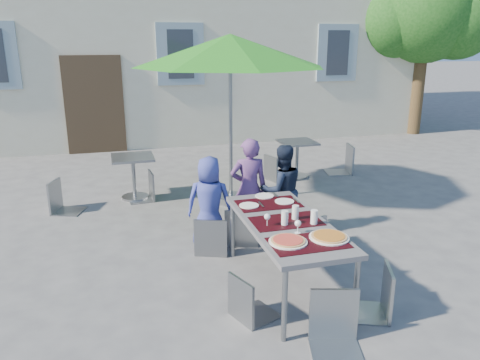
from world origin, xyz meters
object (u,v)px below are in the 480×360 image
object	(u,v)px
pizza_near_left	(288,241)
patio_umbrella	(230,52)
child_1	(249,188)
bg_chair_l_1	(275,153)
chair_1	(241,203)
chair_5	(338,289)
cafe_table_0	(133,171)
cafe_table_1	(297,154)
chair_2	(309,212)
chair_3	(249,272)
bg_chair_r_1	(345,142)
child_0	(210,203)
pizza_near_right	(329,237)
chair_4	(380,263)
dining_table	(286,226)
child_2	(282,190)
bg_chair_r_0	(145,170)
chair_0	(211,213)
bg_chair_l_0	(59,177)

from	to	relation	value
pizza_near_left	patio_umbrella	distance (m)	3.67
child_1	bg_chair_l_1	xyz separation A→B (m)	(1.22, 2.36, -0.14)
chair_1	chair_5	xyz separation A→B (m)	(0.19, -2.24, -0.00)
cafe_table_0	cafe_table_1	world-z (taller)	cafe_table_0
chair_2	chair_3	xyz separation A→B (m)	(-1.14, -1.21, -0.03)
child_1	bg_chair_r_1	bearing A→B (deg)	-131.71
child_0	pizza_near_right	bearing A→B (deg)	131.98
chair_4	chair_5	xyz separation A→B (m)	(-0.61, -0.35, 0.02)
chair_2	bg_chair_l_1	world-z (taller)	bg_chair_l_1
dining_table	chair_3	bearing A→B (deg)	-139.58
bg_chair_l_1	chair_2	bearing A→B (deg)	-102.13
child_1	child_2	size ratio (longest dim) A/B	1.09
bg_chair_r_0	bg_chair_r_1	xyz separation A→B (m)	(3.89, 0.57, 0.11)
chair_2	bg_chair_l_1	xyz separation A→B (m)	(0.65, 3.01, 0.01)
child_0	child_1	xyz separation A→B (m)	(0.56, 0.18, 0.08)
dining_table	chair_4	bearing A→B (deg)	-47.74
chair_0	cafe_table_0	bearing A→B (deg)	107.94
patio_umbrella	cafe_table_0	world-z (taller)	patio_umbrella
bg_chair_l_0	cafe_table_1	bearing A→B (deg)	10.61
chair_0	pizza_near_right	bearing A→B (deg)	-62.52
bg_chair_l_0	bg_chair_r_0	xyz separation A→B (m)	(1.28, 0.23, -0.04)
pizza_near_right	patio_umbrella	bearing A→B (deg)	91.34
child_0	chair_1	world-z (taller)	child_0
child_0	cafe_table_0	world-z (taller)	child_0
dining_table	bg_chair_l_0	world-z (taller)	bg_chair_l_0
chair_4	patio_umbrella	distance (m)	3.99
pizza_near_left	bg_chair_l_0	xyz separation A→B (m)	(-2.27, 3.55, -0.22)
dining_table	chair_0	world-z (taller)	chair_0
chair_0	chair_1	bearing A→B (deg)	21.01
patio_umbrella	cafe_table_1	size ratio (longest dim) A/B	4.18
patio_umbrella	bg_chair_l_1	xyz separation A→B (m)	(1.09, 0.96, -1.83)
child_0	bg_chair_l_1	distance (m)	3.10
cafe_table_0	patio_umbrella	bearing A→B (deg)	-22.16
cafe_table_1	bg_chair_r_1	size ratio (longest dim) A/B	0.66
patio_umbrella	cafe_table_0	bearing A→B (deg)	157.84
child_1	cafe_table_0	bearing A→B (deg)	-49.66
pizza_near_right	bg_chair_l_0	bearing A→B (deg)	126.89
pizza_near_left	chair_1	xyz separation A→B (m)	(0.04, 1.67, -0.21)
pizza_near_left	cafe_table_1	bearing A→B (deg)	66.38
chair_3	chair_1	bearing A→B (deg)	76.29
dining_table	cafe_table_0	xyz separation A→B (m)	(-1.34, 3.41, -0.22)
chair_3	pizza_near_right	bearing A→B (deg)	-3.88
child_1	bg_chair_l_0	distance (m)	2.98
dining_table	chair_0	bearing A→B (deg)	119.13
child_1	bg_chair_l_0	world-z (taller)	child_1
child_2	cafe_table_1	distance (m)	2.77
pizza_near_right	bg_chair_l_0	world-z (taller)	bg_chair_l_0
cafe_table_0	chair_4	bearing A→B (deg)	-64.22
chair_4	cafe_table_1	xyz separation A→B (m)	(1.06, 4.55, -0.08)
chair_0	cafe_table_1	xyz separation A→B (m)	(2.28, 2.82, -0.07)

